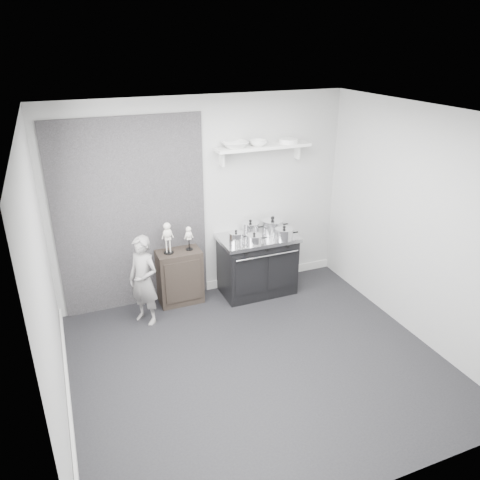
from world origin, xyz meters
name	(u,v)px	position (x,y,z in m)	size (l,w,h in m)	color
ground	(257,363)	(0.00, 0.00, 0.00)	(4.00, 4.00, 0.00)	black
room_shell	(245,223)	(-0.09, 0.15, 1.64)	(4.02, 3.62, 2.71)	#ADADAA
wall_shelf	(263,148)	(0.80, 1.68, 2.01)	(1.30, 0.26, 0.24)	white
stove	(257,264)	(0.65, 1.48, 0.43)	(1.05, 0.66, 0.85)	black
side_cabinet	(180,277)	(-0.43, 1.61, 0.38)	(0.58, 0.34, 0.75)	black
child	(144,280)	(-0.96, 1.30, 0.58)	(0.42, 0.28, 1.16)	gray
pot_front_left	(236,237)	(0.31, 1.40, 0.92)	(0.28, 0.20, 0.18)	silver
pot_back_left	(250,228)	(0.61, 1.62, 0.93)	(0.32, 0.24, 0.20)	silver
pot_back_right	(272,226)	(0.92, 1.56, 0.93)	(0.39, 0.30, 0.23)	silver
pot_front_right	(284,234)	(0.95, 1.27, 0.92)	(0.33, 0.25, 0.19)	silver
pot_front_center	(254,239)	(0.52, 1.29, 0.90)	(0.30, 0.21, 0.15)	silver
skeleton_full	(168,236)	(-0.56, 1.61, 1.00)	(0.14, 0.09, 0.49)	white
skeleton_torso	(189,237)	(-0.28, 1.61, 0.94)	(0.10, 0.07, 0.37)	white
bowl_large	(235,145)	(0.40, 1.67, 2.08)	(0.34, 0.34, 0.08)	white
bowl_small	(258,143)	(0.73, 1.67, 2.08)	(0.23, 0.23, 0.07)	white
plate_stack	(288,141)	(1.17, 1.67, 2.07)	(0.25, 0.25, 0.06)	white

